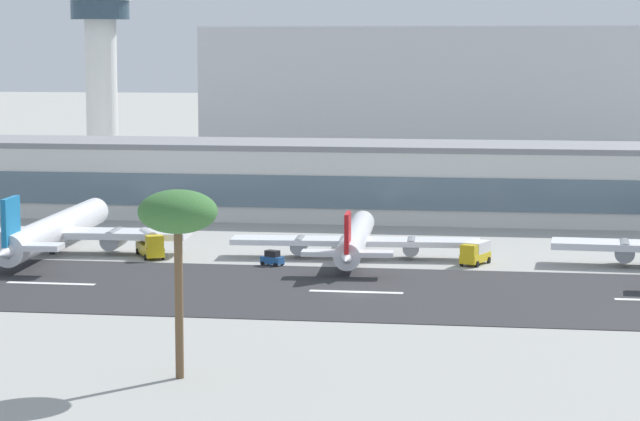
{
  "coord_description": "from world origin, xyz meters",
  "views": [
    {
      "loc": [
        20.8,
        -164.8,
        31.16
      ],
      "look_at": [
        -8.79,
        29.86,
        6.87
      ],
      "focal_mm": 75.32,
      "sensor_mm": 36.0,
      "label": 1
    }
  ],
  "objects_px": {
    "service_box_truck_0": "(475,252)",
    "service_fuel_truck_1": "(150,243)",
    "terminal_building": "(392,181)",
    "airliner_blue_tail_gate_0": "(52,231)",
    "service_baggage_tug_2": "(272,258)",
    "palm_tree_1": "(178,215)",
    "airliner_red_tail_gate_1": "(355,240)",
    "control_tower": "(101,71)",
    "distant_hotel_block": "(464,100)"
  },
  "relations": [
    {
      "from": "control_tower",
      "to": "service_box_truck_0",
      "type": "height_order",
      "value": "control_tower"
    },
    {
      "from": "terminal_building",
      "to": "control_tower",
      "type": "relative_size",
      "value": 4.8
    },
    {
      "from": "service_baggage_tug_2",
      "to": "airliner_blue_tail_gate_0",
      "type": "bearing_deg",
      "value": 16.35
    },
    {
      "from": "terminal_building",
      "to": "distant_hotel_block",
      "type": "distance_m",
      "value": 91.64
    },
    {
      "from": "service_fuel_truck_1",
      "to": "service_baggage_tug_2",
      "type": "xyz_separation_m",
      "value": [
        19.39,
        -5.0,
        -0.98
      ]
    },
    {
      "from": "control_tower",
      "to": "palm_tree_1",
      "type": "height_order",
      "value": "control_tower"
    },
    {
      "from": "control_tower",
      "to": "service_fuel_truck_1",
      "type": "bearing_deg",
      "value": -68.4
    },
    {
      "from": "terminal_building",
      "to": "service_fuel_truck_1",
      "type": "height_order",
      "value": "terminal_building"
    },
    {
      "from": "control_tower",
      "to": "airliner_blue_tail_gate_0",
      "type": "distance_m",
      "value": 99.1
    },
    {
      "from": "distant_hotel_block",
      "to": "palm_tree_1",
      "type": "distance_m",
      "value": 211.79
    },
    {
      "from": "terminal_building",
      "to": "palm_tree_1",
      "type": "xyz_separation_m",
      "value": [
        -8.3,
        -120.53,
        8.66
      ]
    },
    {
      "from": "airliner_red_tail_gate_1",
      "to": "service_baggage_tug_2",
      "type": "bearing_deg",
      "value": 121.91
    },
    {
      "from": "service_box_truck_0",
      "to": "service_fuel_truck_1",
      "type": "distance_m",
      "value": 47.93
    },
    {
      "from": "service_box_truck_0",
      "to": "palm_tree_1",
      "type": "bearing_deg",
      "value": 1.62
    },
    {
      "from": "service_fuel_truck_1",
      "to": "control_tower",
      "type": "bearing_deg",
      "value": 173.85
    },
    {
      "from": "terminal_building",
      "to": "control_tower",
      "type": "distance_m",
      "value": 83.82
    },
    {
      "from": "airliner_blue_tail_gate_0",
      "to": "control_tower",
      "type": "bearing_deg",
      "value": 10.37
    },
    {
      "from": "control_tower",
      "to": "service_fuel_truck_1",
      "type": "relative_size",
      "value": 4.82
    },
    {
      "from": "service_baggage_tug_2",
      "to": "service_fuel_truck_1",
      "type": "bearing_deg",
      "value": 11.29
    },
    {
      "from": "terminal_building",
      "to": "airliner_blue_tail_gate_0",
      "type": "relative_size",
      "value": 3.96
    },
    {
      "from": "airliner_blue_tail_gate_0",
      "to": "palm_tree_1",
      "type": "bearing_deg",
      "value": -154.67
    },
    {
      "from": "service_fuel_truck_1",
      "to": "airliner_red_tail_gate_1",
      "type": "bearing_deg",
      "value": 67.37
    },
    {
      "from": "service_box_truck_0",
      "to": "terminal_building",
      "type": "bearing_deg",
      "value": -140.15
    },
    {
      "from": "terminal_building",
      "to": "airliner_red_tail_gate_1",
      "type": "relative_size",
      "value": 4.82
    },
    {
      "from": "service_baggage_tug_2",
      "to": "palm_tree_1",
      "type": "distance_m",
      "value": 66.84
    },
    {
      "from": "airliner_red_tail_gate_1",
      "to": "control_tower",
      "type": "bearing_deg",
      "value": 32.91
    },
    {
      "from": "airliner_blue_tail_gate_0",
      "to": "service_baggage_tug_2",
      "type": "distance_m",
      "value": 35.26
    },
    {
      "from": "service_fuel_truck_1",
      "to": "service_baggage_tug_2",
      "type": "distance_m",
      "value": 20.05
    },
    {
      "from": "service_fuel_truck_1",
      "to": "service_baggage_tug_2",
      "type": "bearing_deg",
      "value": 47.79
    },
    {
      "from": "distant_hotel_block",
      "to": "airliner_blue_tail_gate_0",
      "type": "xyz_separation_m",
      "value": [
        -55.07,
        -140.18,
        -14.43
      ]
    },
    {
      "from": "service_box_truck_0",
      "to": "airliner_blue_tail_gate_0",
      "type": "bearing_deg",
      "value": -69.19
    },
    {
      "from": "distant_hotel_block",
      "to": "airliner_red_tail_gate_1",
      "type": "height_order",
      "value": "distant_hotel_block"
    },
    {
      "from": "distant_hotel_block",
      "to": "airliner_blue_tail_gate_0",
      "type": "relative_size",
      "value": 2.49
    },
    {
      "from": "terminal_building",
      "to": "airliner_red_tail_gate_1",
      "type": "distance_m",
      "value": 47.83
    },
    {
      "from": "airliner_red_tail_gate_1",
      "to": "service_box_truck_0",
      "type": "xyz_separation_m",
      "value": [
        17.67,
        -2.48,
        -1.0
      ]
    },
    {
      "from": "control_tower",
      "to": "service_box_truck_0",
      "type": "bearing_deg",
      "value": -47.89
    },
    {
      "from": "service_box_truck_0",
      "to": "service_fuel_truck_1",
      "type": "relative_size",
      "value": 0.74
    },
    {
      "from": "airliner_blue_tail_gate_0",
      "to": "service_baggage_tug_2",
      "type": "bearing_deg",
      "value": -102.31
    },
    {
      "from": "airliner_blue_tail_gate_0",
      "to": "airliner_red_tail_gate_1",
      "type": "bearing_deg",
      "value": -90.45
    },
    {
      "from": "distant_hotel_block",
      "to": "airliner_blue_tail_gate_0",
      "type": "distance_m",
      "value": 151.3
    },
    {
      "from": "terminal_building",
      "to": "airliner_blue_tail_gate_0",
      "type": "height_order",
      "value": "terminal_building"
    },
    {
      "from": "service_box_truck_0",
      "to": "service_fuel_truck_1",
      "type": "bearing_deg",
      "value": -68.45
    },
    {
      "from": "airliner_red_tail_gate_1",
      "to": "service_baggage_tug_2",
      "type": "xyz_separation_m",
      "value": [
        -10.86,
        -7.71,
        -1.74
      ]
    },
    {
      "from": "terminal_building",
      "to": "service_box_truck_0",
      "type": "distance_m",
      "value": 53.13
    },
    {
      "from": "terminal_building",
      "to": "distant_hotel_block",
      "type": "relative_size",
      "value": 1.59
    },
    {
      "from": "service_box_truck_0",
      "to": "distant_hotel_block",
      "type": "bearing_deg",
      "value": -155.4
    },
    {
      "from": "distant_hotel_block",
      "to": "airliner_red_tail_gate_1",
      "type": "bearing_deg",
      "value": -93.93
    },
    {
      "from": "distant_hotel_block",
      "to": "service_baggage_tug_2",
      "type": "height_order",
      "value": "distant_hotel_block"
    },
    {
      "from": "palm_tree_1",
      "to": "distant_hotel_block",
      "type": "bearing_deg",
      "value": 85.4
    },
    {
      "from": "airliner_red_tail_gate_1",
      "to": "service_fuel_truck_1",
      "type": "bearing_deg",
      "value": 91.67
    }
  ]
}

